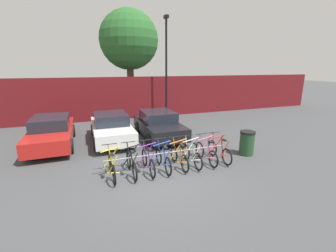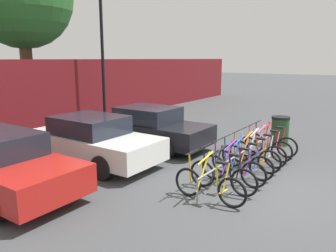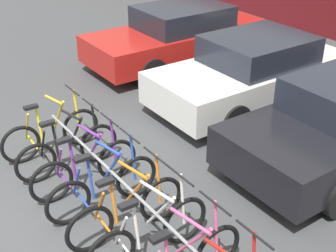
# 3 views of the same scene
# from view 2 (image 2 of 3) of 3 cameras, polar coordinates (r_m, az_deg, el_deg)

# --- Properties ---
(ground_plane) EXTENTS (120.00, 120.00, 0.00)m
(ground_plane) POSITION_cam_2_polar(r_m,az_deg,el_deg) (8.36, 14.97, -10.03)
(ground_plane) COLOR #424447
(hoarding_wall) EXTENTS (36.00, 0.16, 3.00)m
(hoarding_wall) POSITION_cam_2_polar(r_m,az_deg,el_deg) (14.14, -23.95, 4.45)
(hoarding_wall) COLOR maroon
(hoarding_wall) RESTS_ON ground
(bike_rack) EXTENTS (4.77, 0.04, 0.57)m
(bike_rack) POSITION_cam_2_polar(r_m,az_deg,el_deg) (9.02, 12.53, -4.95)
(bike_rack) COLOR gray
(bike_rack) RESTS_ON ground
(bicycle_yellow) EXTENTS (0.68, 1.71, 1.05)m
(bicycle_yellow) POSITION_cam_2_polar(r_m,az_deg,el_deg) (7.17, 7.18, -10.17)
(bicycle_yellow) COLOR black
(bicycle_yellow) RESTS_ON ground
(bicycle_black) EXTENTS (0.68, 1.71, 1.05)m
(bicycle_black) POSITION_cam_2_polar(r_m,az_deg,el_deg) (7.73, 9.46, -8.59)
(bicycle_black) COLOR black
(bicycle_black) RESTS_ON ground
(bicycle_purple) EXTENTS (0.68, 1.71, 1.05)m
(bicycle_purple) POSITION_cam_2_polar(r_m,az_deg,el_deg) (8.25, 11.24, -7.34)
(bicycle_purple) COLOR black
(bicycle_purple) RESTS_ON ground
(bicycle_blue) EXTENTS (0.68, 1.71, 1.05)m
(bicycle_blue) POSITION_cam_2_polar(r_m,az_deg,el_deg) (8.75, 12.71, -6.30)
(bicycle_blue) COLOR black
(bicycle_blue) RESTS_ON ground
(bicycle_orange) EXTENTS (0.68, 1.71, 1.05)m
(bicycle_orange) POSITION_cam_2_polar(r_m,az_deg,el_deg) (9.32, 14.16, -5.26)
(bicycle_orange) COLOR black
(bicycle_orange) RESTS_ON ground
(bicycle_white) EXTENTS (0.68, 1.71, 1.05)m
(bicycle_white) POSITION_cam_2_polar(r_m,az_deg,el_deg) (9.80, 15.24, -4.48)
(bicycle_white) COLOR black
(bicycle_white) RESTS_ON ground
(bicycle_pink) EXTENTS (0.68, 1.71, 1.05)m
(bicycle_pink) POSITION_cam_2_polar(r_m,az_deg,el_deg) (10.38, 16.40, -3.64)
(bicycle_pink) COLOR black
(bicycle_pink) RESTS_ON ground
(bicycle_red) EXTENTS (0.68, 1.71, 1.05)m
(bicycle_red) POSITION_cam_2_polar(r_m,az_deg,el_deg) (10.93, 17.38, -2.93)
(bicycle_red) COLOR black
(bicycle_red) RESTS_ON ground
(car_white) EXTENTS (1.91, 4.22, 1.40)m
(car_white) POSITION_cam_2_polar(r_m,az_deg,el_deg) (9.85, -13.08, -2.39)
(car_white) COLOR silver
(car_white) RESTS_ON ground
(car_black) EXTENTS (1.91, 4.21, 1.40)m
(car_black) POSITION_cam_2_polar(r_m,az_deg,el_deg) (11.40, -3.13, -0.20)
(car_black) COLOR black
(car_black) RESTS_ON ground
(lamp_post) EXTENTS (0.24, 0.44, 6.99)m
(lamp_post) POSITION_cam_2_polar(r_m,az_deg,el_deg) (15.43, -11.43, 14.50)
(lamp_post) COLOR black
(lamp_post) RESTS_ON ground
(trash_bin) EXTENTS (0.63, 0.63, 1.03)m
(trash_bin) POSITION_cam_2_polar(r_m,az_deg,el_deg) (12.27, 18.92, -0.79)
(trash_bin) COLOR #234728
(trash_bin) RESTS_ON ground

